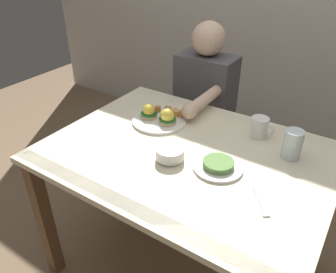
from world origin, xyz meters
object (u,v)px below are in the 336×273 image
at_px(coffee_mug, 260,127).
at_px(water_glass_near, 292,146).
at_px(side_plate, 218,166).
at_px(fruit_bowl, 170,154).
at_px(eggs_benedict_plate, 160,117).
at_px(fork, 261,203).
at_px(diner_person, 203,105).
at_px(dining_table, 187,171).

height_order(coffee_mug, water_glass_near, water_glass_near).
height_order(coffee_mug, side_plate, coffee_mug).
relative_size(fruit_bowl, side_plate, 0.60).
bearing_deg(side_plate, eggs_benedict_plate, 155.42).
bearing_deg(coffee_mug, water_glass_near, -27.23).
xyz_separation_m(fruit_bowl, coffee_mug, (0.24, 0.38, 0.02)).
bearing_deg(eggs_benedict_plate, coffee_mug, 16.75).
distance_m(fruit_bowl, fork, 0.41).
relative_size(eggs_benedict_plate, water_glass_near, 2.15).
relative_size(fork, side_plate, 0.68).
height_order(eggs_benedict_plate, fruit_bowl, eggs_benedict_plate).
distance_m(side_plate, diner_person, 0.77).
height_order(fork, water_glass_near, water_glass_near).
height_order(fruit_bowl, fork, fruit_bowl).
distance_m(dining_table, fruit_bowl, 0.17).
relative_size(side_plate, diner_person, 0.18).
bearing_deg(fruit_bowl, diner_person, 107.09).
relative_size(coffee_mug, side_plate, 0.56).
bearing_deg(fruit_bowl, dining_table, 72.79).
bearing_deg(dining_table, side_plate, -13.30).
relative_size(fruit_bowl, diner_person, 0.11).
bearing_deg(coffee_mug, fork, -68.62).
relative_size(eggs_benedict_plate, diner_person, 0.24).
bearing_deg(diner_person, fruit_bowl, -72.91).
height_order(fruit_bowl, coffee_mug, coffee_mug).
height_order(eggs_benedict_plate, diner_person, diner_person).
xyz_separation_m(dining_table, coffee_mug, (0.21, 0.29, 0.16)).
bearing_deg(water_glass_near, side_plate, -132.16).
distance_m(dining_table, water_glass_near, 0.46).
distance_m(dining_table, coffee_mug, 0.39).
bearing_deg(diner_person, side_plate, -57.51).
relative_size(fruit_bowl, water_glass_near, 0.96).
relative_size(dining_table, coffee_mug, 10.79).
relative_size(fruit_bowl, coffee_mug, 1.08).
bearing_deg(dining_table, eggs_benedict_plate, 148.77).
height_order(dining_table, side_plate, side_plate).
bearing_deg(water_glass_near, diner_person, 147.26).
relative_size(fork, water_glass_near, 1.08).
relative_size(coffee_mug, diner_person, 0.10).
distance_m(dining_table, side_plate, 0.21).
xyz_separation_m(fork, side_plate, (-0.21, 0.10, 0.01)).
distance_m(dining_table, diner_person, 0.65).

